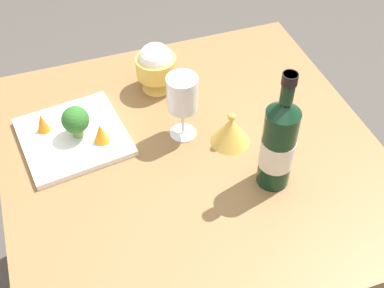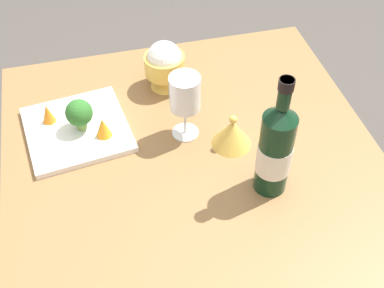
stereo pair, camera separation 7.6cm
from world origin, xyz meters
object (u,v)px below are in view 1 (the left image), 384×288
Objects in this scene: wine_bottle at (278,144)px; rice_bowl at (156,66)px; broccoli_floret at (75,120)px; rice_bowl_lid at (231,130)px; serving_plate at (73,137)px; carrot_garnish_left at (42,122)px; wine_glass at (182,95)px; carrot_garnish_right at (101,133)px.

wine_bottle is 0.44m from rice_bowl.
rice_bowl reaches higher than broccoli_floret.
rice_bowl_lid is at bearing -20.09° from broccoli_floret.
serving_plate is 5.30× the size of carrot_garnish_left.
wine_glass is at bearing 124.81° from wine_bottle.
serving_plate is at bearing -31.61° from carrot_garnish_left.
broccoli_floret is (-0.25, 0.07, -0.06)m from wine_glass.
carrot_garnish_right is (-0.20, 0.03, -0.09)m from wine_glass.
serving_plate is 0.08m from carrot_garnish_left.
wine_glass is at bearing -7.47° from carrot_garnish_right.
broccoli_floret is at bearing -21.38° from serving_plate.
carrot_garnish_right reaches higher than serving_plate.
serving_plate is at bearing 145.30° from carrot_garnish_right.
broccoli_floret reaches higher than carrot_garnish_right.
wine_bottle is 1.75× the size of wine_glass.
carrot_garnish_left is at bearing 161.41° from wine_glass.
rice_bowl reaches higher than serving_plate.
wine_glass reaches higher than broccoli_floret.
wine_glass is 2.09× the size of broccoli_floret.
rice_bowl_lid is 0.32m from carrot_garnish_right.
broccoli_floret reaches higher than serving_plate.
wine_glass is 1.79× the size of rice_bowl_lid.
rice_bowl is at bearing 41.81° from carrot_garnish_right.
carrot_garnish_left is at bearing 148.39° from serving_plate.
rice_bowl is 2.62× the size of carrot_garnish_right.
wine_bottle reaches higher than carrot_garnish_left.
wine_bottle is at bearing -34.53° from serving_plate.
serving_plate is 0.06m from broccoli_floret.
wine_bottle reaches higher than broccoli_floret.
carrot_garnish_right is at bearing 145.50° from wine_bottle.
rice_bowl_lid is 0.38m from broccoli_floret.
rice_bowl is 1.42× the size of rice_bowl_lid.
serving_plate is 3.27× the size of broccoli_floret.
rice_bowl is at bearing 113.25° from rice_bowl_lid.
serving_plate is (-0.37, 0.14, -0.03)m from rice_bowl_lid.
broccoli_floret is (-0.36, 0.13, 0.03)m from rice_bowl_lid.
rice_bowl_lid reaches higher than carrot_garnish_right.
rice_bowl is 1.65× the size of broccoli_floret.
carrot_garnish_right is (-0.30, 0.09, 0.01)m from rice_bowl_lid.
broccoli_floret is at bearing 159.91° from rice_bowl_lid.
carrot_garnish_right is at bearing -37.70° from broccoli_floret.
rice_bowl is (-0.01, 0.20, -0.05)m from wine_glass.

